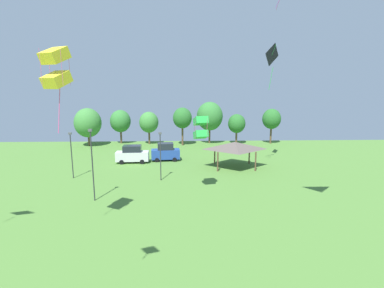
# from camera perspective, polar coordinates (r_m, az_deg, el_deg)

# --- Properties ---
(kite_flying_1) EXTENTS (2.00, 2.08, 5.79)m
(kite_flying_1) POSITION_cam_1_polar(r_m,az_deg,el_deg) (22.41, -24.57, 13.08)
(kite_flying_1) COLOR yellow
(kite_flying_2) EXTENTS (1.56, 1.68, 2.48)m
(kite_flying_2) POSITION_cam_1_polar(r_m,az_deg,el_deg) (30.55, 1.68, 3.14)
(kite_flying_2) COLOR green
(kite_flying_4) EXTENTS (2.23, 1.91, 5.82)m
(kite_flying_4) POSITION_cam_1_polar(r_m,az_deg,el_deg) (40.54, 14.99, 15.89)
(kite_flying_4) COLOR black
(parked_car_leftmost) EXTENTS (4.79, 2.09, 2.58)m
(parked_car_leftmost) POSITION_cam_1_polar(r_m,az_deg,el_deg) (44.77, -11.29, -1.94)
(parked_car_leftmost) COLOR silver
(parked_car_leftmost) RESTS_ON ground
(parked_car_second_from_left) EXTENTS (4.36, 2.20, 2.70)m
(parked_car_second_from_left) POSITION_cam_1_polar(r_m,az_deg,el_deg) (45.29, -5.06, -1.55)
(parked_car_second_from_left) COLOR #234299
(parked_car_second_from_left) RESTS_ON ground
(park_pavilion) EXTENTS (6.51, 4.90, 3.60)m
(park_pavilion) POSITION_cam_1_polar(r_m,az_deg,el_deg) (41.43, 8.12, -0.31)
(park_pavilion) COLOR brown
(park_pavilion) RESTS_ON ground
(light_post_0) EXTENTS (0.36, 0.20, 7.17)m
(light_post_0) POSITION_cam_1_polar(r_m,az_deg,el_deg) (30.53, -18.47, -3.18)
(light_post_0) COLOR #2D2D33
(light_post_0) RESTS_ON ground
(light_post_1) EXTENTS (0.36, 0.20, 5.69)m
(light_post_1) POSITION_cam_1_polar(r_m,az_deg,el_deg) (39.04, -21.98, -1.50)
(light_post_1) COLOR #2D2D33
(light_post_1) RESTS_ON ground
(light_post_2) EXTENTS (0.36, 0.20, 5.84)m
(light_post_2) POSITION_cam_1_polar(r_m,az_deg,el_deg) (35.58, -6.04, -1.78)
(light_post_2) COLOR #2D2D33
(light_post_2) RESTS_ON ground
(treeline_tree_0) EXTENTS (4.93, 4.93, 7.08)m
(treeline_tree_0) POSITION_cam_1_polar(r_m,az_deg,el_deg) (58.79, -19.24, 3.83)
(treeline_tree_0) COLOR brown
(treeline_tree_0) RESTS_ON ground
(treeline_tree_1) EXTENTS (3.93, 3.93, 6.53)m
(treeline_tree_1) POSITION_cam_1_polar(r_m,az_deg,el_deg) (59.63, -13.48, 4.24)
(treeline_tree_1) COLOR brown
(treeline_tree_1) RESTS_ON ground
(treeline_tree_2) EXTENTS (3.65, 3.65, 6.23)m
(treeline_tree_2) POSITION_cam_1_polar(r_m,az_deg,el_deg) (58.03, -8.22, 4.10)
(treeline_tree_2) COLOR brown
(treeline_tree_2) RESTS_ON ground
(treeline_tree_3) EXTENTS (3.53, 3.53, 7.13)m
(treeline_tree_3) POSITION_cam_1_polar(r_m,az_deg,el_deg) (56.06, -1.84, 4.94)
(treeline_tree_3) COLOR brown
(treeline_tree_3) RESTS_ON ground
(treeline_tree_4) EXTENTS (5.04, 5.04, 8.06)m
(treeline_tree_4) POSITION_cam_1_polar(r_m,az_deg,el_deg) (58.25, 3.39, 5.29)
(treeline_tree_4) COLOR brown
(treeline_tree_4) RESTS_ON ground
(treeline_tree_5) EXTENTS (3.33, 3.33, 5.78)m
(treeline_tree_5) POSITION_cam_1_polar(r_m,az_deg,el_deg) (58.30, 8.51, 3.85)
(treeline_tree_5) COLOR brown
(treeline_tree_5) RESTS_ON ground
(treeline_tree_6) EXTENTS (3.54, 3.54, 6.77)m
(treeline_tree_6) POSITION_cam_1_polar(r_m,az_deg,el_deg) (59.80, 14.92, 4.62)
(treeline_tree_6) COLOR brown
(treeline_tree_6) RESTS_ON ground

